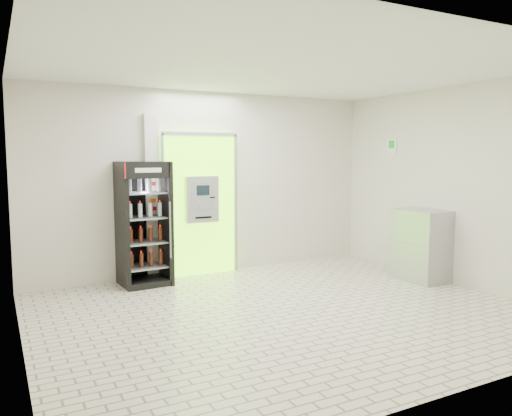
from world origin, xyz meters
TOP-DOWN VIEW (x-y plane):
  - ground at (0.00, 0.00)m, footprint 6.00×6.00m
  - room_shell at (0.00, 0.00)m, footprint 6.00×6.00m
  - atm_assembly at (-0.20, 2.41)m, footprint 1.30×0.24m
  - pillar at (-0.98, 2.45)m, footprint 0.22×0.11m
  - beverage_cooler at (-1.20, 2.19)m, footprint 0.74×0.69m
  - steel_cabinet at (2.71, 0.41)m, footprint 0.58×0.85m
  - exit_sign at (2.99, 1.40)m, footprint 0.02×0.22m

SIDE VIEW (x-z plane):
  - ground at x=0.00m, z-range 0.00..0.00m
  - steel_cabinet at x=2.71m, z-range 0.00..1.11m
  - beverage_cooler at x=-1.20m, z-range -0.04..1.83m
  - atm_assembly at x=-0.20m, z-range 0.01..2.34m
  - pillar at x=-0.98m, z-range 0.00..2.60m
  - room_shell at x=0.00m, z-range -1.16..4.84m
  - exit_sign at x=2.99m, z-range 1.99..2.25m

